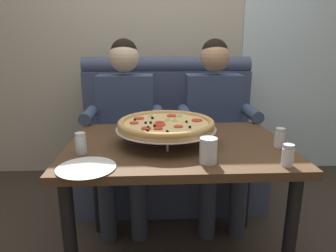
{
  "coord_description": "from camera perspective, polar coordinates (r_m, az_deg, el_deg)",
  "views": [
    {
      "loc": [
        -0.12,
        -1.5,
        1.24
      ],
      "look_at": [
        -0.04,
        0.07,
        0.81
      ],
      "focal_mm": 32.26,
      "sensor_mm": 36.0,
      "label": 1
    }
  ],
  "objects": [
    {
      "name": "window_panel",
      "position": [
        3.19,
        24.09,
        16.95
      ],
      "size": [
        1.1,
        0.02,
        2.8
      ],
      "primitive_type": "cube",
      "color": "white",
      "rests_on": "ground_plane"
    },
    {
      "name": "back_wall_with_window",
      "position": [
        2.95,
        -0.51,
        18.45
      ],
      "size": [
        6.0,
        0.12,
        2.8
      ],
      "primitive_type": "cube",
      "color": "#BCB29E",
      "rests_on": "ground_plane"
    },
    {
      "name": "drinking_glass",
      "position": [
        1.32,
        7.62,
        -4.91
      ],
      "size": [
        0.08,
        0.08,
        0.11
      ],
      "color": "silver",
      "rests_on": "dining_table"
    },
    {
      "name": "diner_left",
      "position": [
        2.18,
        -8.08,
        1.12
      ],
      "size": [
        0.54,
        0.64,
        1.27
      ],
      "color": "#2D3342",
      "rests_on": "ground_plane"
    },
    {
      "name": "shaker_parmesan",
      "position": [
        1.61,
        20.34,
        -2.32
      ],
      "size": [
        0.05,
        0.05,
        0.1
      ],
      "color": "white",
      "rests_on": "dining_table"
    },
    {
      "name": "shaker_pepper_flakes",
      "position": [
        1.48,
        -16.15,
        -3.41
      ],
      "size": [
        0.05,
        0.05,
        0.1
      ],
      "color": "white",
      "rests_on": "dining_table"
    },
    {
      "name": "dining_table",
      "position": [
        1.62,
        1.67,
        -6.51
      ],
      "size": [
        1.13,
        0.81,
        0.74
      ],
      "color": "#4C331E",
      "rests_on": "ground_plane"
    },
    {
      "name": "diner_right",
      "position": [
        2.21,
        8.82,
        1.32
      ],
      "size": [
        0.54,
        0.64,
        1.27
      ],
      "color": "#2D3342",
      "rests_on": "ground_plane"
    },
    {
      "name": "plate_near_left",
      "position": [
        1.31,
        -15.21,
        -7.37
      ],
      "size": [
        0.25,
        0.25,
        0.02
      ],
      "color": "white",
      "rests_on": "dining_table"
    },
    {
      "name": "patio_chair",
      "position": [
        3.71,
        16.41,
        3.57
      ],
      "size": [
        0.4,
        0.4,
        0.86
      ],
      "color": "black",
      "rests_on": "ground_plane"
    },
    {
      "name": "shaker_oregano",
      "position": [
        1.38,
        21.69,
        -5.44
      ],
      "size": [
        0.05,
        0.05,
        0.1
      ],
      "color": "white",
      "rests_on": "dining_table"
    },
    {
      "name": "pizza",
      "position": [
        1.56,
        -0.37,
        0.29
      ],
      "size": [
        0.52,
        0.52,
        0.13
      ],
      "color": "silver",
      "rests_on": "dining_table"
    },
    {
      "name": "booth_bench",
      "position": [
        2.52,
        0.08,
        -4.19
      ],
      "size": [
        1.44,
        0.78,
        1.13
      ],
      "color": "#424C6B",
      "rests_on": "ground_plane"
    }
  ]
}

